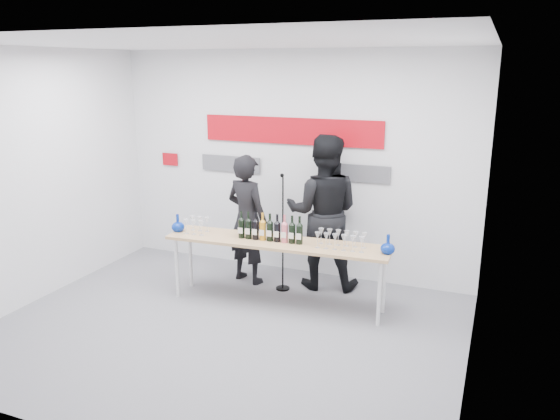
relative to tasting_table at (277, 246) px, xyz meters
The scene contains 12 objects.
ground 1.15m from the tasting_table, 108.14° to the right, with size 5.00×5.00×0.00m, color slate.
back_wall 1.42m from the tasting_table, 103.18° to the left, with size 5.00×0.04×3.00m, color silver.
signage 1.59m from the tasting_table, 106.14° to the left, with size 3.38×0.02×0.79m.
tasting_table is the anchor object (origin of this frame).
wine_bottles 0.24m from the tasting_table, 165.64° to the right, with size 0.80×0.12×0.33m.
decanter_left 1.30m from the tasting_table, behind, with size 0.16×0.16×0.21m, color navy, non-canonical shape.
decanter_right 1.30m from the tasting_table, ahead, with size 0.16×0.16×0.21m, color navy, non-canonical shape.
glasses_left 1.05m from the tasting_table, behind, with size 0.27×0.24×0.18m.
glasses_right 0.78m from the tasting_table, ahead, with size 0.57×0.25×0.18m.
presenter_left 0.86m from the tasting_table, 139.62° to the left, with size 0.62×0.41×1.70m, color black.
presenter_right 0.86m from the tasting_table, 67.48° to the left, with size 0.96×0.75×1.98m, color black.
mic_stand 0.54m from the tasting_table, 103.19° to the left, with size 0.18×0.18×1.52m.
Camera 1 is at (2.61, -4.77, 2.79)m, focal length 35.00 mm.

